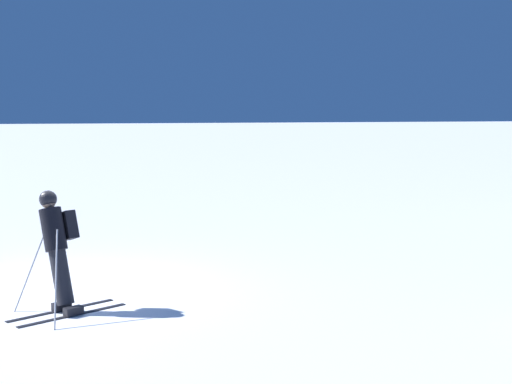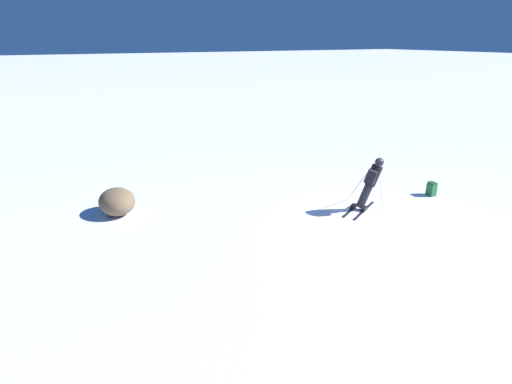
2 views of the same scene
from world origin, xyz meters
TOP-DOWN VIEW (x-y plane):
  - ground_plane at (0.00, 0.00)m, footprint 300.00×300.00m
  - skier at (1.12, -0.12)m, footprint 1.49×1.79m

SIDE VIEW (x-z plane):
  - ground_plane at x=0.00m, z-range 0.00..0.00m
  - skier at x=1.12m, z-range 0.10..1.98m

